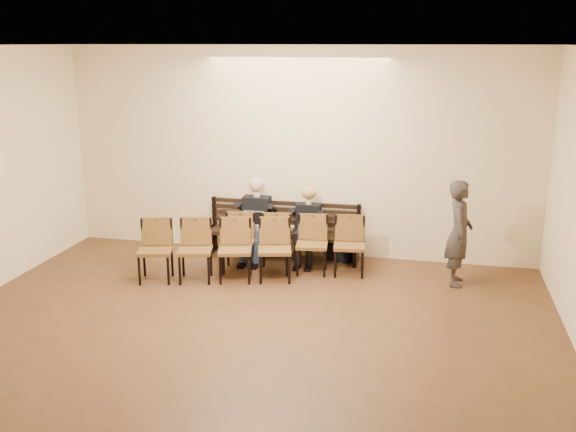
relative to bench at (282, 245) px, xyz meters
name	(u,v)px	position (x,y,z in m)	size (l,w,h in m)	color
ground	(194,404)	(0.18, -4.65, -0.23)	(10.00, 10.00, 0.00)	brown
room_walls	(212,143)	(0.18, -3.86, 2.31)	(8.02, 10.01, 3.51)	beige
bench	(282,245)	(0.00, 0.00, 0.00)	(2.60, 0.90, 0.45)	black
seated_man	(255,219)	(-0.43, -0.12, 0.45)	(0.56, 0.78, 1.36)	black
seated_woman	(307,229)	(0.46, -0.12, 0.35)	(0.49, 0.68, 1.15)	black
laptop	(251,229)	(-0.44, -0.34, 0.35)	(0.36, 0.28, 0.26)	silver
water_bottle	(312,234)	(0.58, -0.32, 0.33)	(0.06, 0.06, 0.21)	silver
bag	(341,252)	(0.99, 0.10, -0.08)	(0.39, 0.27, 0.29)	black
passerby	(460,225)	(2.85, -0.60, 0.70)	(0.67, 0.44, 1.84)	#38322D
chair_row_front	(293,244)	(0.34, -0.65, 0.23)	(2.23, 0.50, 0.92)	brown
chair_row_back	(215,251)	(-0.75, -1.26, 0.25)	(2.31, 0.52, 0.95)	brown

